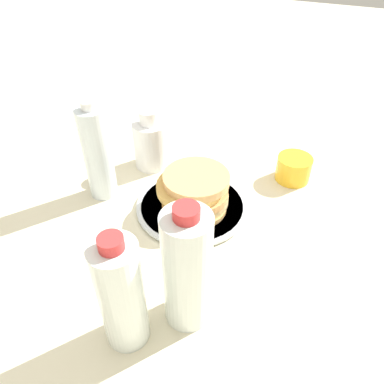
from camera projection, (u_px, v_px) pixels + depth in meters
ground_plane at (194, 212)px, 0.81m from camera, size 4.00×4.00×0.00m
plate at (192, 206)px, 0.82m from camera, size 0.24×0.24×0.01m
pancake_stack at (193, 191)px, 0.79m from camera, size 0.15×0.15×0.08m
juice_glass at (294, 168)px, 0.88m from camera, size 0.08×0.08×0.06m
cream_jug at (151, 143)px, 0.91m from camera, size 0.08×0.08×0.15m
water_bottle_near at (121, 295)px, 0.53m from camera, size 0.07×0.07×0.22m
water_bottle_mid at (97, 153)px, 0.79m from camera, size 0.06×0.06×0.23m
water_bottle_far at (187, 270)px, 0.55m from camera, size 0.07×0.07×0.23m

